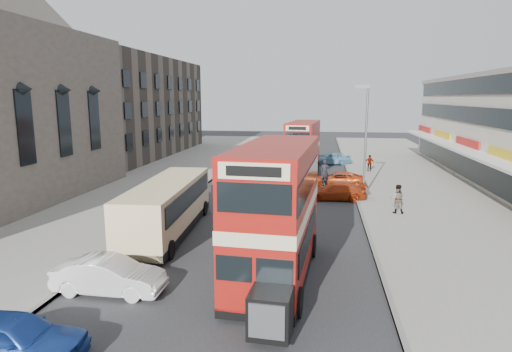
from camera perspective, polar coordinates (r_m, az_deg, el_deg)
The scene contains 19 objects.
ground at distance 15.69m, azimuth -5.52°, elevation -17.37°, with size 160.00×160.00×0.00m, color #28282B.
road_surface at distance 34.40m, azimuth 2.61°, elevation -1.86°, with size 12.00×90.00×0.01m, color #28282B.
pavement_right at distance 35.25m, azimuth 22.41°, elevation -2.24°, with size 12.00×90.00×0.15m, color gray.
pavement_left at distance 37.56m, azimuth -15.92°, elevation -1.11°, with size 12.00×90.00×0.15m, color gray.
kerb_left at distance 35.53m, azimuth -7.22°, elevation -1.43°, with size 0.20×90.00×0.16m, color gray.
kerb_right at distance 34.31m, azimuth 12.80°, elevation -2.03°, with size 0.20×90.00×0.16m, color gray.
brick_terrace at distance 57.43m, azimuth -17.93°, elevation 8.59°, with size 14.00×28.00×12.00m, color #66594C.
street_lamp at distance 31.69m, azimuth 14.16°, elevation 5.52°, with size 1.00×0.20×8.12m.
bus_main at distance 17.33m, azimuth 2.69°, elevation -4.70°, with size 3.16×9.75×5.29m.
bus_second at distance 40.81m, azimuth 6.20°, elevation 3.65°, with size 3.09×8.99×4.86m.
coach at distance 23.78m, azimuth -11.59°, elevation -3.82°, with size 3.10×10.02×2.62m.
car_left_near at distance 14.49m, azimuth -29.50°, elevation -18.10°, with size 1.66×4.13×1.41m, color navy.
car_left_front at distance 17.54m, azimuth -18.76°, elevation -12.32°, with size 1.45×4.16×1.37m, color white.
car_right_a at distance 31.57m, azimuth 10.46°, elevation -1.99°, with size 1.76×4.32×1.25m, color #A53010.
car_right_b at distance 36.53m, azimuth 10.82°, elevation -0.39°, with size 1.96×4.24×1.18m, color #D74915.
car_right_c at distance 47.91m, azimuth 9.97°, elevation 2.30°, with size 1.63×4.05×1.38m, color #609EC0.
pedestrian_near at distance 28.32m, azimuth 18.11°, elevation -2.85°, with size 0.67×0.46×1.83m, color gray.
pedestrian_far at distance 43.68m, azimuth 14.71°, elevation 1.67°, with size 0.93×0.39×1.58m, color gray.
cyclist at distance 35.46m, azimuth 9.02°, elevation -0.32°, with size 0.85×1.97×2.32m.
Camera 1 is at (3.50, -13.44, 7.29)m, focal length 30.36 mm.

